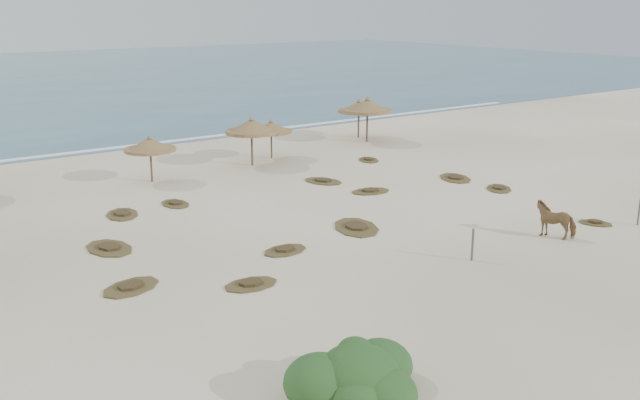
# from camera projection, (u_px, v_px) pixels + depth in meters

# --- Properties ---
(ground) EXTENTS (160.00, 160.00, 0.00)m
(ground) POSITION_uv_depth(u_px,v_px,m) (411.00, 249.00, 27.71)
(ground) COLOR #F5E6C9
(ground) RESTS_ON ground
(foam_line) EXTENTS (70.00, 0.60, 0.01)m
(foam_line) POSITION_uv_depth(u_px,v_px,m) (149.00, 144.00, 48.08)
(foam_line) COLOR white
(foam_line) RESTS_ON ground
(palapa_2) EXTENTS (3.51, 3.51, 2.55)m
(palapa_2) POSITION_uv_depth(u_px,v_px,m) (150.00, 145.00, 37.47)
(palapa_2) COLOR brown
(palapa_2) RESTS_ON ground
(palapa_3) EXTENTS (3.13, 3.13, 2.43)m
(palapa_3) POSITION_uv_depth(u_px,v_px,m) (271.00, 128.00, 43.22)
(palapa_3) COLOR brown
(palapa_3) RESTS_ON ground
(palapa_4) EXTENTS (3.44, 3.44, 2.90)m
(palapa_4) POSITION_uv_depth(u_px,v_px,m) (251.00, 127.00, 41.25)
(palapa_4) COLOR brown
(palapa_4) RESTS_ON ground
(palapa_5) EXTENTS (3.85, 3.85, 2.74)m
(palapa_5) POSITION_uv_depth(u_px,v_px,m) (359.00, 107.00, 49.83)
(palapa_5) COLOR brown
(palapa_5) RESTS_ON ground
(palapa_6) EXTENTS (4.03, 4.03, 3.14)m
(palapa_6) POSITION_uv_depth(u_px,v_px,m) (367.00, 106.00, 48.12)
(palapa_6) COLOR brown
(palapa_6) RESTS_ON ground
(horse) EXTENTS (1.41, 1.87, 1.44)m
(horse) POSITION_uv_depth(u_px,v_px,m) (556.00, 220.00, 28.95)
(horse) COLOR olive
(horse) RESTS_ON ground
(fence_post_near) EXTENTS (0.11, 0.11, 1.23)m
(fence_post_near) POSITION_uv_depth(u_px,v_px,m) (473.00, 245.00, 26.27)
(fence_post_near) COLOR brown
(fence_post_near) RESTS_ON ground
(fence_post_far) EXTENTS (0.10, 0.10, 1.15)m
(fence_post_far) POSITION_uv_depth(u_px,v_px,m) (639.00, 212.00, 30.48)
(fence_post_far) COLOR brown
(fence_post_far) RESTS_ON ground
(bush) EXTENTS (3.49, 3.08, 1.56)m
(bush) POSITION_uv_depth(u_px,v_px,m) (357.00, 378.00, 17.15)
(bush) COLOR #285223
(bush) RESTS_ON ground
(scrub_0) EXTENTS (2.52, 2.10, 0.16)m
(scrub_0) POSITION_uv_depth(u_px,v_px,m) (131.00, 287.00, 23.86)
(scrub_0) COLOR brown
(scrub_0) RESTS_ON ground
(scrub_1) EXTENTS (1.79, 2.56, 0.16)m
(scrub_1) POSITION_uv_depth(u_px,v_px,m) (109.00, 248.00, 27.64)
(scrub_1) COLOR brown
(scrub_1) RESTS_ON ground
(scrub_2) EXTENTS (2.02, 1.45, 0.16)m
(scrub_2) POSITION_uv_depth(u_px,v_px,m) (285.00, 250.00, 27.39)
(scrub_2) COLOR brown
(scrub_2) RESTS_ON ground
(scrub_3) EXTENTS (2.26, 1.68, 0.16)m
(scrub_3) POSITION_uv_depth(u_px,v_px,m) (370.00, 191.00, 35.93)
(scrub_3) COLOR brown
(scrub_3) RESTS_ON ground
(scrub_4) EXTENTS (2.20, 2.24, 0.16)m
(scrub_4) POSITION_uv_depth(u_px,v_px,m) (499.00, 188.00, 36.45)
(scrub_4) COLOR brown
(scrub_4) RESTS_ON ground
(scrub_5) EXTENTS (2.46, 2.84, 0.16)m
(scrub_5) POSITION_uv_depth(u_px,v_px,m) (455.00, 178.00, 38.61)
(scrub_5) COLOR brown
(scrub_5) RESTS_ON ground
(scrub_6) EXTENTS (1.98, 2.47, 0.16)m
(scrub_6) POSITION_uv_depth(u_px,v_px,m) (122.00, 214.00, 32.03)
(scrub_6) COLOR brown
(scrub_6) RESTS_ON ground
(scrub_7) EXTENTS (2.09, 2.56, 0.16)m
(scrub_7) POSITION_uv_depth(u_px,v_px,m) (323.00, 181.00, 37.95)
(scrub_7) COLOR brown
(scrub_7) RESTS_ON ground
(scrub_9) EXTENTS (2.76, 3.29, 0.16)m
(scrub_9) POSITION_uv_depth(u_px,v_px,m) (356.00, 227.00, 30.19)
(scrub_9) COLOR brown
(scrub_9) RESTS_ON ground
(scrub_10) EXTENTS (1.77, 2.09, 0.16)m
(scrub_10) POSITION_uv_depth(u_px,v_px,m) (369.00, 160.00, 43.05)
(scrub_10) COLOR brown
(scrub_10) RESTS_ON ground
(scrub_11) EXTENTS (1.97, 1.34, 0.16)m
(scrub_11) POSITION_uv_depth(u_px,v_px,m) (251.00, 284.00, 24.10)
(scrub_11) COLOR brown
(scrub_11) RESTS_ON ground
(scrub_12) EXTENTS (1.44, 1.67, 0.16)m
(scrub_12) POSITION_uv_depth(u_px,v_px,m) (595.00, 223.00, 30.77)
(scrub_12) COLOR brown
(scrub_12) RESTS_ON ground
(scrub_13) EXTENTS (1.25, 1.87, 0.16)m
(scrub_13) POSITION_uv_depth(u_px,v_px,m) (175.00, 204.00, 33.70)
(scrub_13) COLOR brown
(scrub_13) RESTS_ON ground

